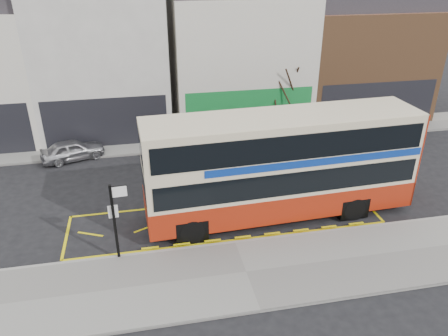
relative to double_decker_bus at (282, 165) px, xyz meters
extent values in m
plane|color=black|center=(-2.54, -1.61, -2.54)|extent=(120.00, 120.00, 0.00)
cube|color=gray|center=(-2.54, -3.91, -2.47)|extent=(40.00, 4.00, 0.15)
cube|color=gray|center=(-2.54, -1.99, -2.47)|extent=(40.00, 0.15, 0.15)
cube|color=gray|center=(-2.54, 9.39, -2.47)|extent=(50.00, 3.00, 0.15)
cube|color=silver|center=(-8.04, 13.39, 1.96)|extent=(8.00, 8.00, 9.00)
cube|color=black|center=(-8.04, 9.41, -0.94)|extent=(7.36, 0.06, 3.20)
cube|color=black|center=(-8.04, 9.43, -1.14)|extent=(5.60, 0.04, 2.00)
cube|color=beige|center=(0.96, 13.39, 1.71)|extent=(9.00, 8.00, 8.50)
cube|color=#147531|center=(0.96, 9.41, -0.94)|extent=(8.28, 0.06, 3.20)
cube|color=black|center=(0.96, 9.43, -1.14)|extent=(6.30, 0.04, 2.00)
cube|color=brown|center=(9.96, 13.39, 1.21)|extent=(9.00, 8.00, 7.50)
cube|color=black|center=(9.96, 9.41, -0.94)|extent=(8.28, 0.06, 3.20)
cube|color=black|center=(9.96, 9.43, -1.14)|extent=(6.30, 0.04, 2.00)
cube|color=beige|center=(-0.04, 0.00, 0.06)|extent=(12.18, 3.26, 4.44)
cube|color=maroon|center=(-0.04, 0.00, -1.56)|extent=(12.22, 3.30, 1.21)
cube|color=maroon|center=(5.97, 0.26, 0.06)|extent=(0.18, 2.78, 4.44)
cube|color=black|center=(-0.04, 0.00, -0.24)|extent=(11.70, 3.30, 1.04)
cube|color=black|center=(-0.04, 0.00, 1.41)|extent=(11.70, 3.30, 1.10)
cube|color=navy|center=(1.06, 0.05, 0.64)|extent=(9.77, 3.21, 0.33)
cube|color=black|center=(-6.05, -0.26, -0.51)|extent=(0.17, 2.52, 1.76)
cube|color=black|center=(-6.05, -0.26, 1.41)|extent=(0.17, 2.52, 1.10)
cube|color=black|center=(-6.04, -0.26, 0.53)|extent=(0.13, 1.92, 0.38)
cube|color=beige|center=(-0.04, 0.00, 2.23)|extent=(12.17, 3.15, 0.13)
cylinder|color=black|center=(-4.26, -1.44, -2.00)|extent=(1.11, 0.35, 1.10)
cylinder|color=black|center=(-4.37, 1.06, -2.00)|extent=(1.11, 0.35, 1.10)
cylinder|color=black|center=(3.19, -1.11, -2.00)|extent=(1.11, 0.35, 1.10)
cylinder|color=black|center=(3.09, 1.39, -2.00)|extent=(1.11, 0.35, 1.10)
cube|color=black|center=(-7.28, -2.01, -0.78)|extent=(0.11, 0.11, 3.23)
cube|color=white|center=(-6.96, -1.99, 0.51)|extent=(0.58, 0.08, 0.47)
cube|color=white|center=(-7.28, -1.95, -0.35)|extent=(0.38, 0.06, 0.54)
imported|color=#A9A8AD|center=(-10.03, 8.04, -1.93)|extent=(3.85, 2.50, 1.22)
imported|color=#38393F|center=(-3.04, 7.09, -1.82)|extent=(4.55, 2.10, 1.45)
imported|color=silver|center=(7.53, 7.38, -1.93)|extent=(4.53, 2.77, 1.23)
cylinder|color=#301D15|center=(3.32, 9.92, -1.48)|extent=(0.24, 0.24, 2.13)
camera|label=1|loc=(-5.92, -16.52, 8.47)|focal=35.00mm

